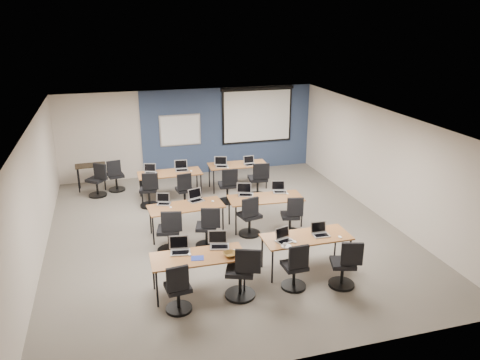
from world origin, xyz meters
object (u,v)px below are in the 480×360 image
object	(u,v)px
laptop_6	(245,192)
task_chair_7	(291,219)
laptop_5	(196,198)
training_table_back_left	(170,174)
laptop_3	(320,232)
task_chair_10	(228,188)
task_chair_8	(149,193)
utility_table	(91,168)
task_chair_2	(295,270)
task_chair_4	(170,235)
task_chair_6	(250,219)
laptop_2	(284,238)
task_chair_0	(178,292)
laptop_11	(250,163)
projector_screen	(257,112)
laptop_8	(150,171)
spare_chair_a	(116,178)
training_table_front_right	(306,238)
laptop_4	(164,201)
laptop_1	(219,243)
task_chair_5	(208,231)
laptop_10	(221,164)
laptop_7	(279,189)
laptop_9	(181,168)
spare_chair_b	(98,183)
task_chair_11	(258,183)
task_chair_3	(345,268)
task_chair_1	(242,276)
task_chair_9	(185,192)
training_table_mid_right	(266,199)
training_table_back_right	(238,166)
training_table_mid_left	(186,208)

from	to	relation	value
laptop_6	task_chair_7	xyz separation A→B (m)	(0.85, -0.91, -0.41)
laptop_5	training_table_back_left	bearing A→B (deg)	78.58
laptop_3	task_chair_10	distance (m)	3.97
task_chair_8	utility_table	distance (m)	2.36
task_chair_2	task_chair_7	distance (m)	2.33
task_chair_4	task_chair_6	xyz separation A→B (m)	(1.88, 0.31, -0.01)
laptop_2	task_chair_10	size ratio (longest dim) A/B	0.32
laptop_2	task_chair_0	bearing A→B (deg)	-179.51
training_table_back_left	laptop_11	bearing A→B (deg)	1.92
projector_screen	laptop_8	world-z (taller)	projector_screen
laptop_6	task_chair_10	size ratio (longest dim) A/B	0.36
training_table_back_left	spare_chair_a	world-z (taller)	spare_chair_a
training_table_front_right	laptop_4	xyz separation A→B (m)	(-2.48, 2.46, 0.11)
laptop_1	task_chair_5	distance (m)	1.42
task_chair_4	laptop_8	world-z (taller)	task_chair_4
laptop_1	task_chair_10	distance (m)	3.95
projector_screen	laptop_10	bearing A→B (deg)	-133.63
laptop_7	laptop_9	distance (m)	3.10
training_table_front_right	laptop_11	distance (m)	4.76
task_chair_6	spare_chair_b	world-z (taller)	task_chair_6
task_chair_5	task_chair_7	world-z (taller)	task_chair_5
task_chair_0	spare_chair_b	xyz separation A→B (m)	(-1.31, 6.03, 0.02)
task_chair_0	laptop_5	bearing A→B (deg)	67.49
task_chair_2	task_chair_11	xyz separation A→B (m)	(0.80, 4.62, 0.04)
laptop_8	training_table_back_left	bearing A→B (deg)	5.55
laptop_9	laptop_10	distance (m)	1.16
task_chair_2	laptop_7	world-z (taller)	laptop_7
training_table_front_right	task_chair_0	xyz separation A→B (m)	(-2.66, -0.73, -0.29)
projector_screen	laptop_4	distance (m)	5.51
laptop_2	laptop_10	bearing A→B (deg)	73.60
training_table_front_right	task_chair_0	size ratio (longest dim) A/B	1.83
laptop_3	task_chair_3	bearing A→B (deg)	-76.92
task_chair_4	spare_chair_a	distance (m)	4.26
task_chair_1	task_chair_9	world-z (taller)	task_chair_1
task_chair_9	training_table_back_left	bearing A→B (deg)	103.67
training_table_mid_right	training_table_back_left	world-z (taller)	same
laptop_8	task_chair_3	bearing A→B (deg)	-44.05
training_table_back_right	laptop_3	distance (m)	4.90
training_table_back_right	task_chair_9	size ratio (longest dim) A/B	1.78
projector_screen	task_chair_4	world-z (taller)	projector_screen
laptop_2	task_chair_8	xyz separation A→B (m)	(-2.17, 4.17, -0.38)
training_table_back_right	task_chair_7	distance (m)	3.34
projector_screen	training_table_back_left	xyz separation A→B (m)	(-3.12, -1.86, -1.20)
task_chair_9	laptop_6	bearing A→B (deg)	-56.01
training_table_mid_left	laptop_10	bearing A→B (deg)	56.63
laptop_5	task_chair_1	bearing A→B (deg)	-104.89
training_table_front_right	task_chair_8	world-z (taller)	task_chair_8
laptop_6	projector_screen	bearing A→B (deg)	87.70
training_table_mid_left	task_chair_3	world-z (taller)	task_chair_3
laptop_6	task_chair_11	size ratio (longest dim) A/B	0.34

